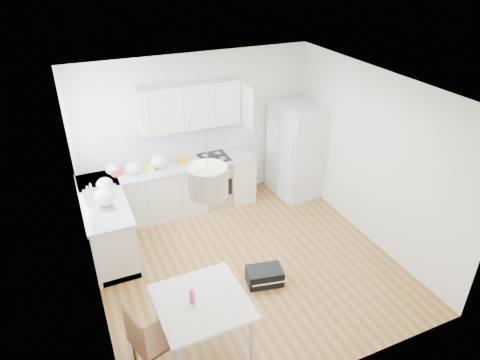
# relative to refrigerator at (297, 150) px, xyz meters

# --- Properties ---
(floor) EXTENTS (4.20, 4.20, 0.00)m
(floor) POSITION_rel_refrigerator_xyz_m (-1.74, -1.55, -0.87)
(floor) COLOR brown
(floor) RESTS_ON ground
(ceiling) EXTENTS (4.20, 4.20, 0.00)m
(ceiling) POSITION_rel_refrigerator_xyz_m (-1.74, -1.55, 1.83)
(ceiling) COLOR white
(ceiling) RESTS_ON wall_back
(wall_back) EXTENTS (4.20, 0.00, 4.20)m
(wall_back) POSITION_rel_refrigerator_xyz_m (-1.74, 0.55, 0.48)
(wall_back) COLOR silver
(wall_back) RESTS_ON floor
(wall_left) EXTENTS (0.00, 4.20, 4.20)m
(wall_left) POSITION_rel_refrigerator_xyz_m (-3.84, -1.55, 0.48)
(wall_left) COLOR silver
(wall_left) RESTS_ON floor
(wall_right) EXTENTS (0.00, 4.20, 4.20)m
(wall_right) POSITION_rel_refrigerator_xyz_m (0.36, -1.55, 0.48)
(wall_right) COLOR silver
(wall_right) RESTS_ON floor
(window_glassblock) EXTENTS (0.02, 1.00, 1.00)m
(window_glassblock) POSITION_rel_refrigerator_xyz_m (-3.83, -0.40, 0.88)
(window_glassblock) COLOR #BFE0F9
(window_glassblock) RESTS_ON wall_left
(cabinets_back) EXTENTS (3.00, 0.60, 0.88)m
(cabinets_back) POSITION_rel_refrigerator_xyz_m (-2.34, 0.25, -0.43)
(cabinets_back) COLOR beige
(cabinets_back) RESTS_ON floor
(cabinets_left) EXTENTS (0.60, 1.80, 0.88)m
(cabinets_left) POSITION_rel_refrigerator_xyz_m (-3.54, -0.35, -0.43)
(cabinets_left) COLOR beige
(cabinets_left) RESTS_ON floor
(counter_back) EXTENTS (3.02, 0.64, 0.04)m
(counter_back) POSITION_rel_refrigerator_xyz_m (-2.34, 0.25, 0.03)
(counter_back) COLOR #A3A6A8
(counter_back) RESTS_ON cabinets_back
(counter_left) EXTENTS (0.64, 1.82, 0.04)m
(counter_left) POSITION_rel_refrigerator_xyz_m (-3.54, -0.35, 0.03)
(counter_left) COLOR #A3A6A8
(counter_left) RESTS_ON cabinets_left
(backsplash_back) EXTENTS (3.00, 0.01, 0.58)m
(backsplash_back) POSITION_rel_refrigerator_xyz_m (-2.34, 0.55, 0.34)
(backsplash_back) COLOR white
(backsplash_back) RESTS_ON wall_back
(backsplash_left) EXTENTS (0.01, 1.80, 0.58)m
(backsplash_left) POSITION_rel_refrigerator_xyz_m (-3.83, -0.35, 0.34)
(backsplash_left) COLOR white
(backsplash_left) RESTS_ON wall_left
(upper_cabinets) EXTENTS (1.70, 0.32, 0.75)m
(upper_cabinets) POSITION_rel_refrigerator_xyz_m (-1.89, 0.39, 1.00)
(upper_cabinets) COLOR beige
(upper_cabinets) RESTS_ON wall_back
(range_oven) EXTENTS (0.50, 0.61, 0.88)m
(range_oven) POSITION_rel_refrigerator_xyz_m (-1.54, 0.25, -0.43)
(range_oven) COLOR silver
(range_oven) RESTS_ON floor
(sink) EXTENTS (0.50, 0.80, 0.16)m
(sink) POSITION_rel_refrigerator_xyz_m (-3.54, -0.40, 0.04)
(sink) COLOR silver
(sink) RESTS_ON counter_left
(refrigerator) EXTENTS (0.91, 0.94, 1.75)m
(refrigerator) POSITION_rel_refrigerator_xyz_m (0.00, 0.00, 0.00)
(refrigerator) COLOR silver
(refrigerator) RESTS_ON floor
(dining_table) EXTENTS (1.00, 1.00, 0.78)m
(dining_table) POSITION_rel_refrigerator_xyz_m (-2.85, -2.78, -0.18)
(dining_table) COLOR beige
(dining_table) RESTS_ON floor
(dining_chair) EXTENTS (0.51, 0.51, 0.96)m
(dining_chair) POSITION_rel_refrigerator_xyz_m (-3.42, -2.82, -0.39)
(dining_chair) COLOR #523318
(dining_chair) RESTS_ON floor
(drink_bottle) EXTENTS (0.08, 0.08, 0.22)m
(drink_bottle) POSITION_rel_refrigerator_xyz_m (-2.95, -2.76, 0.01)
(drink_bottle) COLOR #E43F71
(drink_bottle) RESTS_ON dining_table
(gym_bag) EXTENTS (0.55, 0.42, 0.23)m
(gym_bag) POSITION_rel_refrigerator_xyz_m (-1.68, -2.05, -0.76)
(gym_bag) COLOR black
(gym_bag) RESTS_ON floor
(pendant_lamp) EXTENTS (0.47, 0.47, 0.31)m
(pendant_lamp) POSITION_rel_refrigerator_xyz_m (-2.67, -2.65, 1.31)
(pendant_lamp) COLOR beige
(pendant_lamp) RESTS_ON ceiling
(grocery_bag_a) EXTENTS (0.22, 0.19, 0.20)m
(grocery_bag_a) POSITION_rel_refrigerator_xyz_m (-3.27, 0.33, 0.15)
(grocery_bag_a) COLOR silver
(grocery_bag_a) RESTS_ON counter_back
(grocery_bag_b) EXTENTS (0.25, 0.21, 0.22)m
(grocery_bag_b) POSITION_rel_refrigerator_xyz_m (-2.95, 0.21, 0.16)
(grocery_bag_b) COLOR silver
(grocery_bag_b) RESTS_ON counter_back
(grocery_bag_c) EXTENTS (0.28, 0.24, 0.25)m
(grocery_bag_c) POSITION_rel_refrigerator_xyz_m (-2.52, 0.26, 0.17)
(grocery_bag_c) COLOR silver
(grocery_bag_c) RESTS_ON counter_back
(grocery_bag_d) EXTENTS (0.24, 0.21, 0.22)m
(grocery_bag_d) POSITION_rel_refrigerator_xyz_m (-3.46, -0.15, 0.16)
(grocery_bag_d) COLOR silver
(grocery_bag_d) RESTS_ON counter_back
(grocery_bag_e) EXTENTS (0.30, 0.25, 0.27)m
(grocery_bag_e) POSITION_rel_refrigerator_xyz_m (-3.52, -0.57, 0.18)
(grocery_bag_e) COLOR silver
(grocery_bag_e) RESTS_ON counter_left
(snack_orange) EXTENTS (0.18, 0.13, 0.11)m
(snack_orange) POSITION_rel_refrigerator_xyz_m (-2.11, 0.28, 0.10)
(snack_orange) COLOR orange
(snack_orange) RESTS_ON counter_back
(snack_yellow) EXTENTS (0.15, 0.10, 0.10)m
(snack_yellow) POSITION_rel_refrigerator_xyz_m (-2.69, 0.23, 0.10)
(snack_yellow) COLOR yellow
(snack_yellow) RESTS_ON counter_back
(snack_red) EXTENTS (0.19, 0.18, 0.11)m
(snack_red) POSITION_rel_refrigerator_xyz_m (-3.21, 0.29, 0.10)
(snack_red) COLOR red
(snack_red) RESTS_ON counter_back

